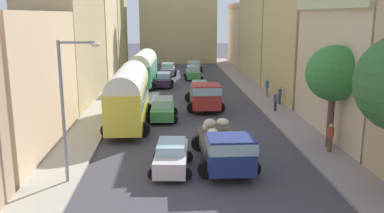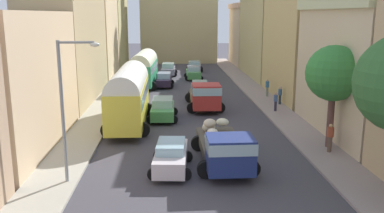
{
  "view_description": "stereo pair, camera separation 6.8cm",
  "coord_description": "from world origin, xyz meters",
  "px_view_note": "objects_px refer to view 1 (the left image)",
  "views": [
    {
      "loc": [
        -1.63,
        -11.71,
        7.9
      ],
      "look_at": [
        0.0,
        17.21,
        1.43
      ],
      "focal_mm": 38.77,
      "sensor_mm": 36.0,
      "label": 1
    },
    {
      "loc": [
        -1.56,
        -11.72,
        7.9
      ],
      "look_at": [
        0.0,
        17.21,
        1.43
      ],
      "focal_mm": 38.77,
      "sensor_mm": 36.0,
      "label": 2
    }
  ],
  "objects_px": {
    "parked_bus_0": "(129,93)",
    "pedestrian_1": "(267,87)",
    "parked_bus_1": "(143,67)",
    "cargo_truck_0": "(225,147)",
    "pedestrian_0": "(280,95)",
    "pedestrian_3": "(330,137)",
    "car_4": "(163,109)",
    "car_6": "(168,69)",
    "car_0": "(199,90)",
    "car_3": "(172,156)",
    "car_2": "(194,66)",
    "car_1": "(193,73)",
    "pedestrian_4": "(276,101)",
    "streetlamp_near": "(68,101)",
    "car_5": "(164,80)",
    "cargo_truck_1": "(205,95)"
  },
  "relations": [
    {
      "from": "car_2",
      "to": "car_3",
      "type": "bearing_deg",
      "value": -95.26
    },
    {
      "from": "car_0",
      "to": "streetlamp_near",
      "type": "distance_m",
      "value": 21.62
    },
    {
      "from": "car_5",
      "to": "pedestrian_3",
      "type": "relative_size",
      "value": 2.28
    },
    {
      "from": "car_3",
      "to": "pedestrian_0",
      "type": "relative_size",
      "value": 2.47
    },
    {
      "from": "pedestrian_1",
      "to": "parked_bus_1",
      "type": "bearing_deg",
      "value": 149.74
    },
    {
      "from": "car_6",
      "to": "pedestrian_3",
      "type": "relative_size",
      "value": 2.31
    },
    {
      "from": "parked_bus_0",
      "to": "pedestrian_4",
      "type": "xyz_separation_m",
      "value": [
        11.56,
        3.35,
        -1.37
      ]
    },
    {
      "from": "car_0",
      "to": "car_6",
      "type": "bearing_deg",
      "value": 101.01
    },
    {
      "from": "parked_bus_1",
      "to": "car_5",
      "type": "height_order",
      "value": "parked_bus_1"
    },
    {
      "from": "car_5",
      "to": "streetlamp_near",
      "type": "distance_m",
      "value": 27.27
    },
    {
      "from": "car_5",
      "to": "cargo_truck_1",
      "type": "bearing_deg",
      "value": -72.9
    },
    {
      "from": "car_0",
      "to": "pedestrian_1",
      "type": "height_order",
      "value": "pedestrian_1"
    },
    {
      "from": "parked_bus_0",
      "to": "cargo_truck_1",
      "type": "relative_size",
      "value": 1.34
    },
    {
      "from": "cargo_truck_0",
      "to": "pedestrian_4",
      "type": "relative_size",
      "value": 4.18
    },
    {
      "from": "parked_bus_1",
      "to": "car_6",
      "type": "xyz_separation_m",
      "value": [
        2.7,
        8.32,
        -1.32
      ]
    },
    {
      "from": "car_4",
      "to": "pedestrian_3",
      "type": "xyz_separation_m",
      "value": [
        9.69,
        -8.66,
        0.2
      ]
    },
    {
      "from": "car_2",
      "to": "car_4",
      "type": "xyz_separation_m",
      "value": [
        -4.04,
        -26.82,
        0.08
      ]
    },
    {
      "from": "parked_bus_0",
      "to": "pedestrian_1",
      "type": "height_order",
      "value": "parked_bus_0"
    },
    {
      "from": "cargo_truck_1",
      "to": "pedestrian_0",
      "type": "relative_size",
      "value": 4.16
    },
    {
      "from": "pedestrian_0",
      "to": "pedestrian_3",
      "type": "height_order",
      "value": "pedestrian_3"
    },
    {
      "from": "cargo_truck_1",
      "to": "pedestrian_3",
      "type": "height_order",
      "value": "cargo_truck_1"
    },
    {
      "from": "parked_bus_0",
      "to": "car_5",
      "type": "xyz_separation_m",
      "value": [
        2.31,
        16.23,
        -1.57
      ]
    },
    {
      "from": "car_6",
      "to": "car_0",
      "type": "bearing_deg",
      "value": -78.99
    },
    {
      "from": "car_1",
      "to": "car_2",
      "type": "xyz_separation_m",
      "value": [
        0.56,
        7.0,
        -0.07
      ]
    },
    {
      "from": "cargo_truck_1",
      "to": "cargo_truck_0",
      "type": "bearing_deg",
      "value": -90.49
    },
    {
      "from": "car_0",
      "to": "car_1",
      "type": "height_order",
      "value": "car_0"
    },
    {
      "from": "cargo_truck_0",
      "to": "pedestrian_1",
      "type": "bearing_deg",
      "value": 70.36
    },
    {
      "from": "parked_bus_0",
      "to": "car_0",
      "type": "bearing_deg",
      "value": 58.59
    },
    {
      "from": "car_6",
      "to": "pedestrian_0",
      "type": "bearing_deg",
      "value": -62.69
    },
    {
      "from": "car_0",
      "to": "car_1",
      "type": "xyz_separation_m",
      "value": [
        0.08,
        11.99,
        -0.02
      ]
    },
    {
      "from": "car_6",
      "to": "pedestrian_4",
      "type": "height_order",
      "value": "pedestrian_4"
    },
    {
      "from": "car_6",
      "to": "car_3",
      "type": "bearing_deg",
      "value": -89.66
    },
    {
      "from": "cargo_truck_0",
      "to": "car_3",
      "type": "xyz_separation_m",
      "value": [
        -2.78,
        -0.21,
        -0.36
      ]
    },
    {
      "from": "car_1",
      "to": "car_2",
      "type": "distance_m",
      "value": 7.02
    },
    {
      "from": "parked_bus_1",
      "to": "cargo_truck_0",
      "type": "xyz_separation_m",
      "value": [
        5.68,
        -25.53,
        -0.99
      ]
    },
    {
      "from": "cargo_truck_0",
      "to": "car_1",
      "type": "relative_size",
      "value": 1.77
    },
    {
      "from": "parked_bus_1",
      "to": "car_6",
      "type": "distance_m",
      "value": 8.85
    },
    {
      "from": "parked_bus_0",
      "to": "car_3",
      "type": "bearing_deg",
      "value": -71.89
    },
    {
      "from": "cargo_truck_0",
      "to": "car_6",
      "type": "height_order",
      "value": "cargo_truck_0"
    },
    {
      "from": "car_4",
      "to": "pedestrian_3",
      "type": "bearing_deg",
      "value": -41.77
    },
    {
      "from": "pedestrian_3",
      "to": "car_1",
      "type": "bearing_deg",
      "value": 102.32
    },
    {
      "from": "cargo_truck_1",
      "to": "pedestrian_4",
      "type": "distance_m",
      "value": 5.86
    },
    {
      "from": "car_4",
      "to": "car_2",
      "type": "bearing_deg",
      "value": 81.44
    },
    {
      "from": "parked_bus_0",
      "to": "parked_bus_1",
      "type": "xyz_separation_m",
      "value": [
        0.07,
        16.67,
        -0.23
      ]
    },
    {
      "from": "parked_bus_1",
      "to": "streetlamp_near",
      "type": "relative_size",
      "value": 1.36
    },
    {
      "from": "streetlamp_near",
      "to": "car_2",
      "type": "bearing_deg",
      "value": 78.19
    },
    {
      "from": "pedestrian_4",
      "to": "parked_bus_1",
      "type": "bearing_deg",
      "value": 130.77
    },
    {
      "from": "pedestrian_0",
      "to": "parked_bus_1",
      "type": "bearing_deg",
      "value": 139.43
    },
    {
      "from": "parked_bus_0",
      "to": "pedestrian_1",
      "type": "xyz_separation_m",
      "value": [
        12.31,
        9.53,
        -1.33
      ]
    },
    {
      "from": "car_1",
      "to": "cargo_truck_1",
      "type": "bearing_deg",
      "value": -90.01
    }
  ]
}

